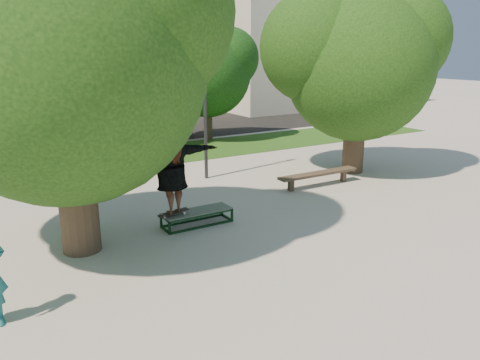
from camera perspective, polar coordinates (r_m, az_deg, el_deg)
ground at (r=11.84m, az=2.81°, el=-5.89°), size 120.00×120.00×0.00m
grass_strip at (r=20.41m, az=-9.95°, el=3.11°), size 30.00×4.00×0.02m
asphalt_strip at (r=26.21m, az=-17.30°, el=5.36°), size 40.00×8.00×0.01m
tree_left at (r=10.37m, az=-21.42°, el=15.07°), size 6.96×5.95×7.12m
tree_right at (r=17.20m, az=13.95°, el=14.34°), size 6.24×5.33×6.51m
bg_tree_mid at (r=21.79m, az=-18.29°, el=13.98°), size 5.76×4.92×6.24m
bg_tree_right at (r=23.27m, az=-4.23°, el=13.45°), size 5.04×4.31×5.43m
lamppost at (r=15.88m, az=-4.33°, el=11.27°), size 0.25×0.15×6.11m
side_building at (r=39.42m, az=6.74°, el=14.97°), size 15.00×10.00×8.00m
grind_box at (r=12.06m, az=-5.25°, el=-4.57°), size 1.80×0.60×0.38m
skater_rig at (r=11.43m, az=-8.33°, el=0.74°), size 2.42×0.68×2.04m
bench at (r=15.54m, az=9.53°, el=0.65°), size 3.02×0.45×0.46m
car_silver_a at (r=25.92m, az=-26.84°, el=5.93°), size 1.79×4.36×1.48m
car_dark at (r=24.79m, az=-25.36°, el=5.78°), size 2.39×4.82×1.52m
car_grey at (r=23.50m, az=-17.92°, el=6.04°), size 3.35×5.72×1.50m
car_silver_b at (r=25.78m, az=-9.79°, el=7.32°), size 2.25×5.13×1.47m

